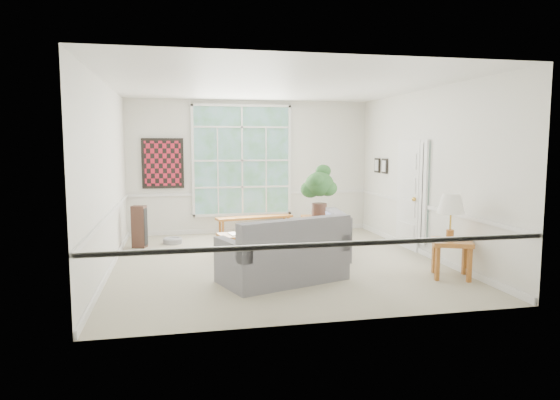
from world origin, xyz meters
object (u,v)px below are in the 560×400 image
object	(u,v)px
loveseat_right	(323,234)
loveseat_front	(283,248)
coffee_table	(248,244)
side_table	(451,259)
end_table	(316,230)

from	to	relation	value
loveseat_right	loveseat_front	world-z (taller)	loveseat_front
loveseat_right	coffee_table	bearing A→B (deg)	173.43
loveseat_front	side_table	bearing A→B (deg)	-27.16
side_table	end_table	bearing A→B (deg)	113.15
end_table	side_table	bearing A→B (deg)	-66.85
loveseat_right	loveseat_front	bearing A→B (deg)	-118.34
loveseat_front	coffee_table	distance (m)	1.91
end_table	side_table	distance (m)	3.27
loveseat_front	side_table	xyz separation A→B (m)	(2.55, -0.35, -0.20)
end_table	coffee_table	bearing A→B (deg)	-152.78
loveseat_front	coffee_table	xyz separation A→B (m)	(-0.26, 1.87, -0.29)
coffee_table	loveseat_right	bearing A→B (deg)	-22.80
loveseat_right	coffee_table	xyz separation A→B (m)	(-1.35, 0.32, -0.20)
loveseat_right	end_table	size ratio (longest dim) A/B	2.64
coffee_table	end_table	distance (m)	1.71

